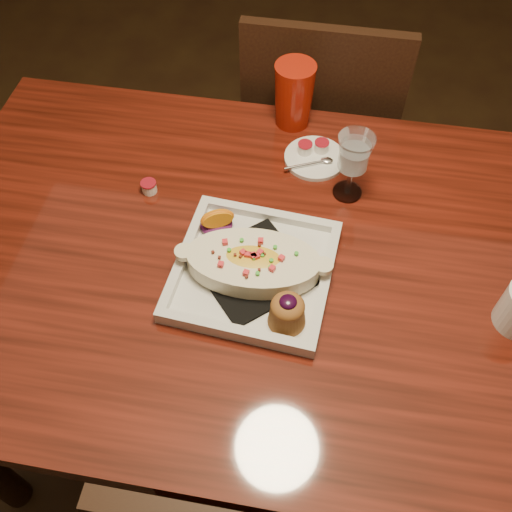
% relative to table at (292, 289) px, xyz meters
% --- Properties ---
extents(floor, '(7.00, 7.00, 0.00)m').
position_rel_table_xyz_m(floor, '(0.00, 0.00, -0.65)').
color(floor, '#332311').
rests_on(floor, ground).
extents(table, '(1.50, 0.90, 0.75)m').
position_rel_table_xyz_m(table, '(0.00, 0.00, 0.00)').
color(table, maroon).
rests_on(table, floor).
extents(chair_far, '(0.42, 0.42, 0.93)m').
position_rel_table_xyz_m(chair_far, '(-0.00, 0.63, -0.15)').
color(chair_far, black).
rests_on(chair_far, floor).
extents(plate, '(0.31, 0.31, 0.08)m').
position_rel_table_xyz_m(plate, '(-0.07, -0.05, 0.13)').
color(plate, silver).
rests_on(plate, table).
extents(goblet, '(0.07, 0.07, 0.15)m').
position_rel_table_xyz_m(goblet, '(0.09, 0.20, 0.20)').
color(goblet, silver).
rests_on(goblet, table).
extents(saucer, '(0.13, 0.13, 0.09)m').
position_rel_table_xyz_m(saucer, '(0.01, 0.28, 0.11)').
color(saucer, silver).
rests_on(saucer, table).
extents(creamer_loose, '(0.03, 0.03, 0.03)m').
position_rel_table_xyz_m(creamer_loose, '(-0.33, 0.13, 0.11)').
color(creamer_loose, white).
rests_on(creamer_loose, table).
extents(red_tumbler, '(0.09, 0.09, 0.15)m').
position_rel_table_xyz_m(red_tumbler, '(-0.06, 0.40, 0.17)').
color(red_tumbler, '#AD1D0C').
rests_on(red_tumbler, table).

